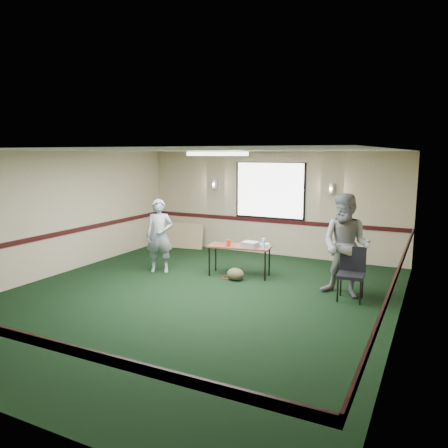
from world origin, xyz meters
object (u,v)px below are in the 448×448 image
at_px(projector, 250,244).
at_px(person_right, 346,246).
at_px(conference_chair, 352,269).
at_px(person_left, 159,236).
at_px(folding_table, 239,248).

bearing_deg(projector, person_right, -4.87).
height_order(conference_chair, person_right, person_right).
distance_m(projector, person_left, 2.06).
relative_size(folding_table, projector, 4.29).
bearing_deg(person_left, projector, -11.22).
height_order(folding_table, person_left, person_left).
height_order(projector, person_right, person_right).
bearing_deg(person_left, folding_table, -9.01).
bearing_deg(projector, person_left, -162.01).
xyz_separation_m(conference_chair, person_left, (-4.21, -0.02, 0.27)).
bearing_deg(conference_chair, person_left, 176.65).
relative_size(conference_chair, person_right, 0.50).
bearing_deg(person_left, person_right, -22.77).
distance_m(folding_table, conference_chair, 2.51).
relative_size(projector, person_right, 0.17).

